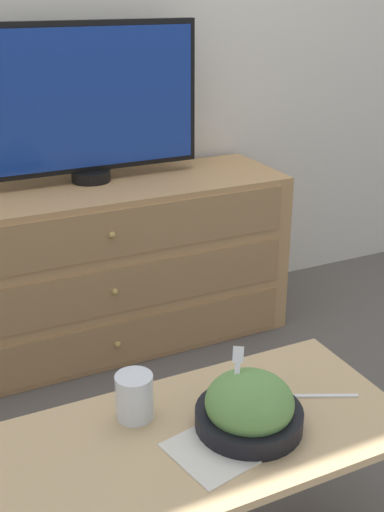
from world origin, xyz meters
name	(u,v)px	position (x,y,z in m)	size (l,w,h in m)	color
ground_plane	(107,310)	(0.00, 0.00, 0.00)	(12.00, 12.00, 0.00)	#56514C
dresser	(96,269)	(-0.11, -0.25, 0.32)	(1.46, 0.45, 0.64)	tan
tv	(86,101)	(-0.08, -0.16, 0.93)	(0.84, 0.14, 0.56)	black
coffee_table	(191,457)	(-0.25, -1.37, 0.34)	(0.98, 0.45, 0.40)	tan
takeout_bowl	(249,408)	(-0.12, -1.40, 0.45)	(0.24, 0.24, 0.18)	black
drink_cup	(135,399)	(-0.33, -1.25, 0.45)	(0.09, 0.09, 0.11)	beige
napkin	(215,450)	(-0.22, -1.44, 0.40)	(0.21, 0.21, 0.00)	silver
knife	(322,396)	(0.10, -1.38, 0.40)	(0.16, 0.08, 0.01)	white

